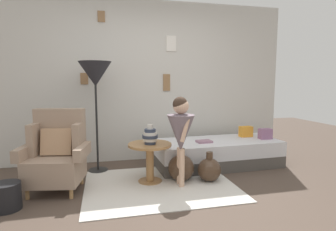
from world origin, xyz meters
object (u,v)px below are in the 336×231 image
(book_on_daybed, at_px, (204,141))
(person_child, at_px, (181,130))
(side_table, at_px, (150,155))
(floor_lamp, at_px, (95,77))
(daybed, at_px, (217,153))
(magazine_basket, at_px, (7,196))
(vase_striped, at_px, (150,136))
(demijohn_near, at_px, (181,168))
(armchair, at_px, (57,154))
(demijohn_far, at_px, (209,169))

(book_on_daybed, bearing_deg, person_child, -132.25)
(side_table, bearing_deg, floor_lamp, 136.72)
(daybed, xyz_separation_m, side_table, (-1.14, -0.47, 0.17))
(daybed, xyz_separation_m, floor_lamp, (-1.80, 0.16, 1.17))
(magazine_basket, bearing_deg, side_table, 15.72)
(vase_striped, bearing_deg, side_table, 91.98)
(floor_lamp, distance_m, demijohn_near, 1.74)
(floor_lamp, xyz_separation_m, book_on_daybed, (1.55, -0.26, -0.95))
(armchair, xyz_separation_m, side_table, (1.13, -0.03, -0.07))
(demijohn_far, bearing_deg, armchair, 174.65)
(vase_striped, relative_size, magazine_basket, 0.91)
(daybed, xyz_separation_m, demijohn_far, (-0.37, -0.62, -0.04))
(armchair, height_order, vase_striped, armchair)
(side_table, bearing_deg, book_on_daybed, 22.69)
(floor_lamp, bearing_deg, vase_striped, -44.27)
(vase_striped, xyz_separation_m, floor_lamp, (-0.67, 0.65, 0.75))
(vase_striped, bearing_deg, demijohn_near, -3.13)
(floor_lamp, distance_m, person_child, 1.47)
(daybed, relative_size, demijohn_far, 4.92)
(daybed, bearing_deg, demijohn_near, -144.88)
(magazine_basket, bearing_deg, armchair, 47.56)
(demijohn_near, height_order, demijohn_far, demijohn_near)
(armchair, bearing_deg, magazine_basket, -132.44)
(person_child, relative_size, demijohn_near, 2.60)
(armchair, distance_m, magazine_basket, 0.70)
(demijohn_near, bearing_deg, book_on_daybed, 41.16)
(vase_striped, bearing_deg, person_child, -28.65)
(armchair, height_order, daybed, armchair)
(daybed, distance_m, vase_striped, 1.30)
(side_table, distance_m, magazine_basket, 1.63)
(armchair, relative_size, demijohn_near, 2.25)
(daybed, distance_m, person_child, 1.16)
(book_on_daybed, bearing_deg, demijohn_far, -102.97)
(daybed, distance_m, floor_lamp, 2.15)
(armchair, distance_m, person_child, 1.52)
(vase_striped, relative_size, demijohn_near, 0.59)
(demijohn_far, distance_m, magazine_basket, 2.34)
(floor_lamp, relative_size, demijohn_near, 3.67)
(daybed, xyz_separation_m, demijohn_near, (-0.73, -0.51, -0.02))
(side_table, relative_size, magazine_basket, 2.00)
(demijohn_far, relative_size, magazine_basket, 1.40)
(book_on_daybed, bearing_deg, demijohn_near, -138.84)
(side_table, relative_size, person_child, 0.50)
(vase_striped, distance_m, book_on_daybed, 0.98)
(daybed, height_order, demijohn_near, demijohn_near)
(floor_lamp, height_order, book_on_daybed, floor_lamp)
(magazine_basket, bearing_deg, daybed, 18.59)
(magazine_basket, bearing_deg, demijohn_far, 7.13)
(vase_striped, bearing_deg, book_on_daybed, 23.97)
(floor_lamp, bearing_deg, side_table, -43.28)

